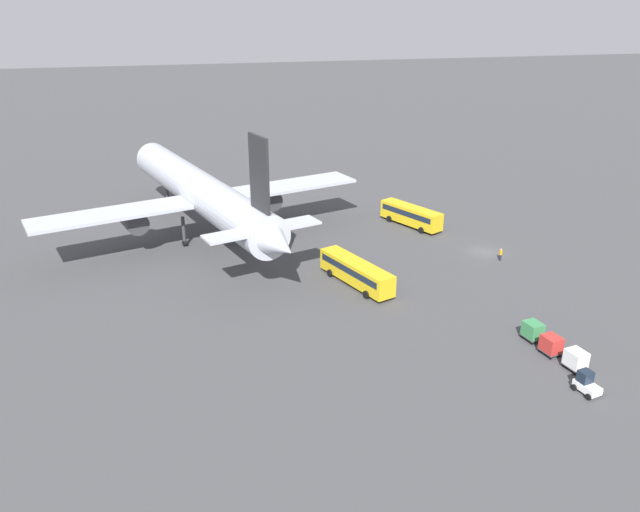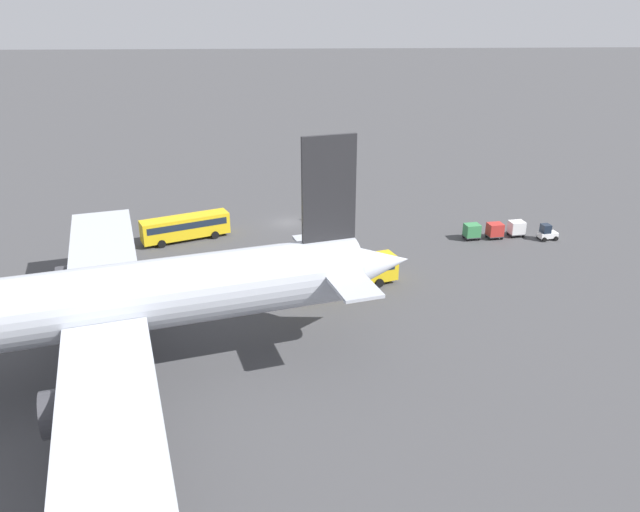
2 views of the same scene
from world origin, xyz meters
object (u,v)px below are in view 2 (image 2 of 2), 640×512
Objects in this scene: worker_person at (312,215)px; cargo_cart_green at (472,231)px; shuttle_bus_far at (342,272)px; cargo_cart_white at (516,228)px; baggage_tug at (547,233)px; shuttle_bus_near at (185,226)px; airplane at (80,306)px; cargo_cart_red at (495,230)px.

cargo_cart_green reaches higher than worker_person.
cargo_cart_white is (-24.28, -14.59, -0.68)m from shuttle_bus_far.
baggage_tug reaches higher than cargo_cart_green.
shuttle_bus_near is 6.51× the size of worker_person.
shuttle_bus_far is at bearing -157.83° from airplane.
cargo_cart_white is 1.00× the size of cargo_cart_red.
baggage_tug is 1.16× the size of cargo_cart_white.
worker_person is at bearing 177.18° from shuttle_bus_near.
cargo_cart_white is (3.58, -1.40, 0.25)m from baggage_tug.
shuttle_bus_far is at bearing 37.24° from cargo_cart_green.
airplane is 21.63× the size of baggage_tug.
shuttle_bus_far is at bearing 96.44° from worker_person.
baggage_tug is at bearing -173.44° from shuttle_bus_far.
worker_person is 0.78× the size of cargo_cart_red.
shuttle_bus_far reaches higher than worker_person.
airplane is at bearing 63.47° from worker_person.
airplane is 32.24× the size of worker_person.
cargo_cart_white is at bearing 164.81° from worker_person.
airplane is 25.19× the size of cargo_cart_red.
baggage_tug is at bearing 164.06° from worker_person.
cargo_cart_green is (-18.11, -13.76, -0.68)m from shuttle_bus_far.
shuttle_bus_near reaches higher than shuttle_bus_far.
baggage_tug is 6.71m from cargo_cart_red.
shuttle_bus_near reaches higher than cargo_cart_red.
baggage_tug is (-49.78, -30.32, -6.28)m from airplane.
cargo_cart_red is 1.00× the size of cargo_cart_green.
airplane is 4.95× the size of shuttle_bus_near.
worker_person is at bearing -26.20° from baggage_tug.
worker_person is 24.95m from cargo_cart_red.
cargo_cart_green is (-20.57, 8.09, 0.32)m from worker_person.
cargo_cart_white is at bearing -161.36° from airplane.
shuttle_bus_far reaches higher than baggage_tug.
shuttle_bus_near is 37.25m from cargo_cart_green.
worker_person is 0.78× the size of cargo_cart_white.
cargo_cart_white is (-43.38, 0.77, -0.72)m from shuttle_bus_near.
shuttle_bus_near is 5.09× the size of cargo_cart_green.
cargo_cart_white is 1.00× the size of cargo_cart_green.
cargo_cart_red is at bearing 12.15° from cargo_cart_white.
shuttle_bus_far is at bearing 15.08° from baggage_tug.
worker_person is (30.32, -8.66, -0.07)m from baggage_tug.
worker_person is at bearing -15.19° from cargo_cart_white.
shuttle_bus_near is at bearing -57.60° from shuttle_bus_far.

